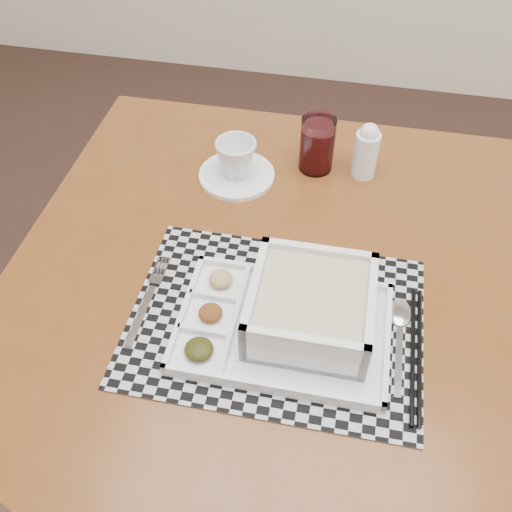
# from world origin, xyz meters

# --- Properties ---
(dining_table) EXTENTS (0.93, 0.93, 0.69)m
(dining_table) POSITION_xyz_m (-0.63, 0.67, 0.62)
(dining_table) COLOR #5D2F11
(dining_table) RESTS_ON ground
(placemat) EXTENTS (0.46, 0.34, 0.00)m
(placemat) POSITION_xyz_m (-0.62, 0.57, 0.69)
(placemat) COLOR #A8A8B0
(placemat) RESTS_ON dining_table
(serving_tray) EXTENTS (0.32, 0.22, 0.09)m
(serving_tray) POSITION_xyz_m (-0.58, 0.56, 0.73)
(serving_tray) COLOR white
(serving_tray) RESTS_ON placemat
(fork) EXTENTS (0.02, 0.19, 0.00)m
(fork) POSITION_xyz_m (-0.83, 0.57, 0.70)
(fork) COLOR silver
(fork) RESTS_ON placemat
(spoon) EXTENTS (0.04, 0.18, 0.01)m
(spoon) POSITION_xyz_m (-0.43, 0.61, 0.70)
(spoon) COLOR silver
(spoon) RESTS_ON placemat
(chopsticks) EXTENTS (0.02, 0.24, 0.01)m
(chopsticks) POSITION_xyz_m (-0.40, 0.55, 0.70)
(chopsticks) COLOR black
(chopsticks) RESTS_ON placemat
(saucer) EXTENTS (0.15, 0.15, 0.01)m
(saucer) POSITION_xyz_m (-0.76, 0.90, 0.70)
(saucer) COLOR white
(saucer) RESTS_ON dining_table
(cup) EXTENTS (0.11, 0.11, 0.07)m
(cup) POSITION_xyz_m (-0.76, 0.90, 0.74)
(cup) COLOR white
(cup) RESTS_ON saucer
(juice_glass) EXTENTS (0.07, 0.07, 0.11)m
(juice_glass) POSITION_xyz_m (-0.61, 0.96, 0.74)
(juice_glass) COLOR white
(juice_glass) RESTS_ON dining_table
(creamer_bottle) EXTENTS (0.05, 0.05, 0.12)m
(creamer_bottle) POSITION_xyz_m (-0.51, 0.96, 0.75)
(creamer_bottle) COLOR white
(creamer_bottle) RESTS_ON dining_table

